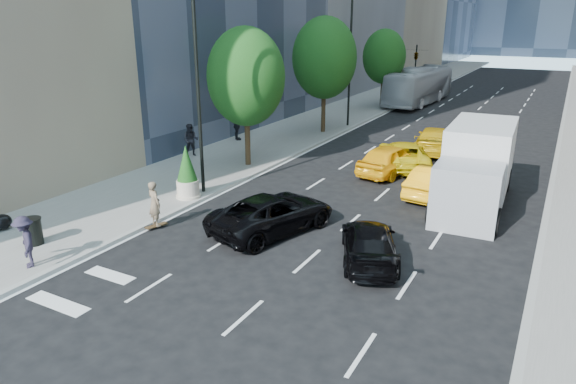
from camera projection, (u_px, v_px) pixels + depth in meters
The scene contains 22 objects.
ground at pixel (282, 255), 18.15m from camera, with size 160.00×160.00×0.00m, color black.
sidewalk_left at pixel (355, 108), 47.15m from camera, with size 6.00×120.00×0.15m, color slate.
lamp_near at pixel (200, 69), 22.46m from camera, with size 2.13×0.22×10.00m.
lamp_far at pixel (353, 49), 37.44m from camera, with size 2.13×0.22×10.00m.
tree_near at pixel (246, 77), 27.29m from camera, with size 4.20×4.20×7.46m.
tree_mid at pixel (325, 58), 35.50m from camera, with size 4.50×4.50×7.99m.
tree_far at pixel (384, 57), 46.53m from camera, with size 3.90×3.90×6.92m.
traffic_signal at pixel (416, 56), 52.95m from camera, with size 2.48×0.53×5.20m.
skateboarder at pixel (155, 207), 20.18m from camera, with size 0.67×0.44×1.82m, color brown.
black_sedan_lincoln at pixel (273, 213), 19.97m from camera, with size 2.46×5.34×1.48m, color black.
black_sedan_mercedes at pixel (369, 243), 17.55m from camera, with size 1.82×4.47×1.30m, color black.
taxi_a at pixel (389, 159), 27.39m from camera, with size 1.91×4.74×1.61m, color #FCAF0D.
taxi_b at pixel (436, 181), 23.95m from camera, with size 1.54×4.42×1.46m, color #FFA50D.
taxi_c at pixel (404, 155), 28.50m from camera, with size 2.47×5.35×1.49m, color #DFC00B.
taxi_d at pixel (435, 140), 31.79m from camera, with size 2.19×5.39×1.56m, color #CE9F0A.
city_bus at pixel (419, 86), 49.68m from camera, with size 2.91×12.44×3.47m, color #B8B9BF.
box_truck at pixel (477, 166), 22.48m from camera, with size 3.00×7.48×3.52m.
pedestrian_a at pixel (191, 140), 30.34m from camera, with size 0.93×0.72×1.91m, color black.
pedestrian_b at pixel (237, 125), 34.28m from camera, with size 1.16×0.48×1.98m, color black.
pedestrian_c at pixel (25, 242), 16.72m from camera, with size 1.14×0.66×1.77m, color #251F2F.
trash_can at pixel (33, 232), 18.54m from camera, with size 0.63×0.63×0.95m, color black.
planter_shrub at pixel (187, 173), 23.20m from camera, with size 1.02×1.02×2.44m.
Camera 1 is at (8.04, -14.36, 7.96)m, focal length 32.00 mm.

